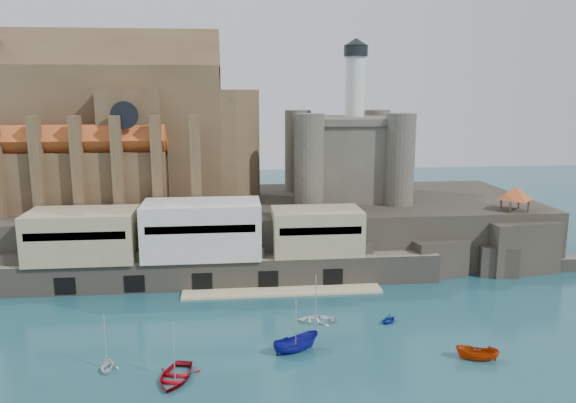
# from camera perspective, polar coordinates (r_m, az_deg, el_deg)

# --- Properties ---
(ground) EXTENTS (300.00, 300.00, 0.00)m
(ground) POSITION_cam_1_polar(r_m,az_deg,el_deg) (68.98, -0.85, -14.46)
(ground) COLOR #17434D
(ground) RESTS_ON ground
(promontory) EXTENTS (100.00, 36.00, 10.00)m
(promontory) POSITION_cam_1_polar(r_m,az_deg,el_deg) (104.45, -2.86, -2.60)
(promontory) COLOR black
(promontory) RESTS_ON ground
(quay) EXTENTS (70.00, 12.00, 13.05)m
(quay) POSITION_cam_1_polar(r_m,az_deg,el_deg) (88.40, -8.80, -4.53)
(quay) COLOR #6C6556
(quay) RESTS_ON ground
(church) EXTENTS (47.00, 25.93, 30.51)m
(church) POSITION_cam_1_polar(r_m,az_deg,el_deg) (105.72, -16.18, 6.60)
(church) COLOR #4C3823
(church) RESTS_ON promontory
(castle_keep) EXTENTS (21.20, 21.20, 29.30)m
(castle_keep) POSITION_cam_1_polar(r_m,az_deg,el_deg) (105.82, 5.88, 4.91)
(castle_keep) COLOR #464237
(castle_keep) RESTS_ON promontory
(rock_outcrop) EXTENTS (14.50, 10.50, 8.70)m
(rock_outcrop) POSITION_cam_1_polar(r_m,az_deg,el_deg) (103.03, 21.79, -4.13)
(rock_outcrop) COLOR black
(rock_outcrop) RESTS_ON ground
(pavilion) EXTENTS (6.40, 6.40, 5.40)m
(pavilion) POSITION_cam_1_polar(r_m,az_deg,el_deg) (101.32, 22.11, 0.66)
(pavilion) COLOR #4C3823
(pavilion) RESTS_ON rock_outcrop
(boat_0) EXTENTS (4.81, 2.33, 6.48)m
(boat_0) POSITION_cam_1_polar(r_m,az_deg,el_deg) (63.11, -11.40, -17.30)
(boat_0) COLOR #94050D
(boat_0) RESTS_ON ground
(boat_2) EXTENTS (3.00, 2.97, 5.94)m
(boat_2) POSITION_cam_1_polar(r_m,az_deg,el_deg) (67.76, 0.79, -14.96)
(boat_2) COLOR navy
(boat_2) RESTS_ON ground
(boat_4) EXTENTS (2.79, 1.72, 3.22)m
(boat_4) POSITION_cam_1_polar(r_m,az_deg,el_deg) (66.86, -17.88, -15.92)
(boat_4) COLOR silver
(boat_4) RESTS_ON ground
(boat_5) EXTENTS (2.27, 2.24, 4.80)m
(boat_5) POSITION_cam_1_polar(r_m,az_deg,el_deg) (69.28, 18.63, -14.97)
(boat_5) COLOR #B13003
(boat_5) RESTS_ON ground
(boat_6) EXTENTS (1.25, 3.65, 5.04)m
(boat_6) POSITION_cam_1_polar(r_m,az_deg,el_deg) (75.70, 2.82, -12.05)
(boat_6) COLOR white
(boat_6) RESTS_ON ground
(boat_7) EXTENTS (2.64, 2.79, 2.78)m
(boat_7) POSITION_cam_1_polar(r_m,az_deg,el_deg) (76.43, 10.16, -11.98)
(boat_7) COLOR navy
(boat_7) RESTS_ON ground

